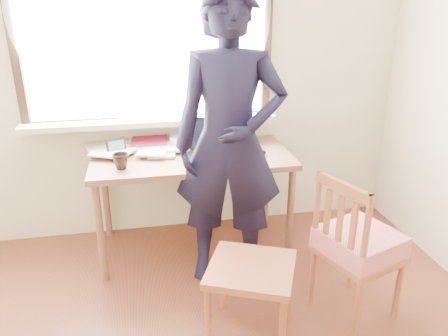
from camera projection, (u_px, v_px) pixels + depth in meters
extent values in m
cube|color=beige|center=(176.00, 68.00, 3.21)|extent=(3.50, 0.02, 2.60)
cube|color=white|center=(145.00, 26.00, 3.05)|extent=(1.70, 0.01, 1.30)
cube|color=black|center=(151.00, 120.00, 3.28)|extent=(1.82, 0.06, 0.06)
cube|color=black|center=(11.00, 27.00, 2.88)|extent=(0.06, 0.06, 1.30)
cube|color=black|center=(267.00, 24.00, 3.19)|extent=(0.06, 0.06, 1.30)
cube|color=beige|center=(152.00, 122.00, 3.22)|extent=(1.85, 0.20, 0.04)
cube|color=white|center=(145.00, 11.00, 2.94)|extent=(1.95, 0.02, 1.65)
cube|color=brown|center=(192.00, 157.00, 3.09)|extent=(1.40, 0.70, 0.04)
cylinder|color=brown|center=(100.00, 233.00, 2.84)|extent=(0.05, 0.05, 0.71)
cylinder|color=brown|center=(106.00, 195.00, 3.39)|extent=(0.05, 0.05, 0.71)
cylinder|color=brown|center=(290.00, 215.00, 3.07)|extent=(0.05, 0.05, 0.71)
cylinder|color=brown|center=(266.00, 182.00, 3.62)|extent=(0.05, 0.05, 0.71)
cube|color=black|center=(213.00, 156.00, 3.03)|extent=(0.41, 0.33, 0.02)
cube|color=black|center=(214.00, 134.00, 3.11)|extent=(0.37, 0.16, 0.24)
cube|color=black|center=(214.00, 134.00, 3.11)|extent=(0.32, 0.13, 0.20)
cube|color=black|center=(213.00, 156.00, 3.02)|extent=(0.34, 0.22, 0.00)
imported|color=white|center=(178.00, 142.00, 3.20)|extent=(0.15, 0.15, 0.09)
imported|color=black|center=(121.00, 161.00, 2.82)|extent=(0.15, 0.15, 0.10)
ellipsoid|color=black|center=(259.00, 153.00, 3.07)|extent=(0.10, 0.07, 0.04)
cube|color=white|center=(177.00, 142.00, 3.34)|extent=(0.22, 0.28, 0.00)
cube|color=white|center=(105.00, 149.00, 3.19)|extent=(0.25, 0.29, 0.00)
cube|color=white|center=(142.00, 145.00, 3.23)|extent=(0.30, 0.31, 0.01)
cube|color=#A81F39|center=(100.00, 148.00, 3.17)|extent=(0.24, 0.26, 0.02)
cube|color=#A81F39|center=(169.00, 140.00, 3.32)|extent=(0.28, 0.29, 0.02)
cube|color=white|center=(128.00, 147.00, 3.16)|extent=(0.26, 0.28, 0.02)
cube|color=white|center=(154.00, 145.00, 3.19)|extent=(0.27, 0.29, 0.02)
cube|color=white|center=(111.00, 145.00, 3.18)|extent=(0.35, 0.34, 0.02)
cube|color=white|center=(169.00, 144.00, 3.19)|extent=(0.28, 0.31, 0.01)
imported|color=white|center=(127.00, 147.00, 3.20)|extent=(0.28, 0.34, 0.03)
imported|color=white|center=(231.00, 141.00, 3.34)|extent=(0.27, 0.31, 0.02)
cube|color=black|center=(116.00, 147.00, 3.06)|extent=(0.14, 0.06, 0.11)
cube|color=#347031|center=(116.00, 147.00, 3.06)|extent=(0.10, 0.04, 0.08)
cube|color=#9A5532|center=(251.00, 269.00, 2.33)|extent=(0.58, 0.57, 0.04)
cylinder|color=#9A5532|center=(208.00, 321.00, 2.28)|extent=(0.04, 0.04, 0.42)
cylinder|color=#9A5532|center=(224.00, 280.00, 2.62)|extent=(0.04, 0.04, 0.42)
cylinder|color=#9A5532|center=(282.00, 333.00, 2.20)|extent=(0.04, 0.04, 0.42)
cylinder|color=#9A5532|center=(288.00, 289.00, 2.54)|extent=(0.04, 0.04, 0.42)
cube|color=#9A5532|center=(358.00, 254.00, 2.52)|extent=(0.51, 0.53, 0.04)
cylinder|color=#9A5532|center=(398.00, 291.00, 2.54)|extent=(0.03, 0.03, 0.39)
cylinder|color=#9A5532|center=(357.00, 311.00, 2.38)|extent=(0.03, 0.03, 0.39)
cylinder|color=#9A5532|center=(351.00, 261.00, 2.83)|extent=(0.03, 0.03, 0.39)
cylinder|color=#9A5532|center=(312.00, 278.00, 2.66)|extent=(0.03, 0.03, 0.39)
cylinder|color=#9A5532|center=(366.00, 237.00, 2.20)|extent=(0.03, 0.03, 0.47)
cylinder|color=#9A5532|center=(317.00, 210.00, 2.49)|extent=(0.03, 0.03, 0.47)
cube|color=#9A5532|center=(344.00, 188.00, 2.27)|extent=(0.16, 0.36, 0.06)
cube|color=#9A5532|center=(352.00, 235.00, 2.28)|extent=(0.03, 0.04, 0.38)
cube|color=#9A5532|center=(339.00, 227.00, 2.35)|extent=(0.03, 0.04, 0.38)
cube|color=#9A5532|center=(327.00, 220.00, 2.43)|extent=(0.03, 0.04, 0.38)
cube|color=#B11129|center=(359.00, 242.00, 2.49)|extent=(0.51, 0.51, 0.12)
imported|color=black|center=(230.00, 143.00, 2.70)|extent=(0.77, 0.58, 1.89)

